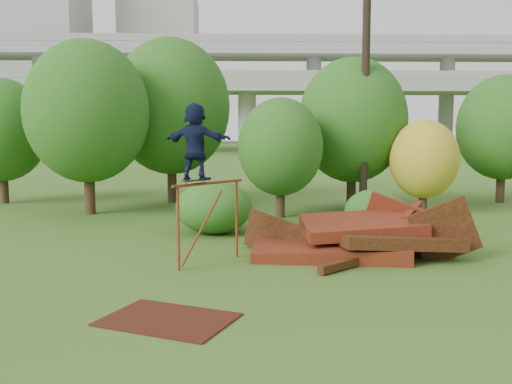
{
  "coord_description": "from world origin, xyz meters",
  "views": [
    {
      "loc": [
        -1.22,
        -10.84,
        3.05
      ],
      "look_at": [
        -0.8,
        2.0,
        1.6
      ],
      "focal_mm": 40.0,
      "sensor_mm": 36.0,
      "label": 1
    }
  ],
  "objects_px": {
    "utility_pole": "(365,83)",
    "flat_plate": "(168,319)",
    "scrap_pile": "(355,239)",
    "skater": "(195,141)"
  },
  "relations": [
    {
      "from": "utility_pole",
      "to": "flat_plate",
      "type": "bearing_deg",
      "value": -116.42
    },
    {
      "from": "utility_pole",
      "to": "scrap_pile",
      "type": "bearing_deg",
      "value": -103.92
    },
    {
      "from": "scrap_pile",
      "to": "skater",
      "type": "xyz_separation_m",
      "value": [
        -3.73,
        -1.0,
        2.37
      ]
    },
    {
      "from": "skater",
      "to": "flat_plate",
      "type": "xyz_separation_m",
      "value": [
        -0.21,
        -3.56,
        -2.74
      ]
    },
    {
      "from": "scrap_pile",
      "to": "skater",
      "type": "relative_size",
      "value": 3.33
    },
    {
      "from": "scrap_pile",
      "to": "utility_pole",
      "type": "relative_size",
      "value": 0.61
    },
    {
      "from": "scrap_pile",
      "to": "flat_plate",
      "type": "height_order",
      "value": "scrap_pile"
    },
    {
      "from": "flat_plate",
      "to": "utility_pole",
      "type": "relative_size",
      "value": 0.22
    },
    {
      "from": "flat_plate",
      "to": "skater",
      "type": "bearing_deg",
      "value": 86.61
    },
    {
      "from": "scrap_pile",
      "to": "utility_pole",
      "type": "distance_m",
      "value": 8.12
    }
  ]
}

